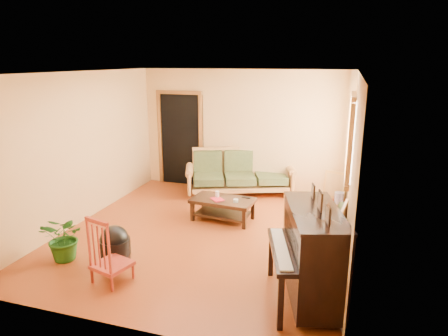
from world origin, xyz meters
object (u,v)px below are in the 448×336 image
(red_chair, at_px, (111,248))
(potted_plant, at_px, (65,238))
(coffee_table, at_px, (223,209))
(piano, at_px, (313,256))
(footstool, at_px, (115,249))
(sofa, at_px, (240,172))
(armchair, at_px, (322,226))
(ceramic_crock, at_px, (339,198))

(red_chair, xyz_separation_m, potted_plant, (-0.94, 0.30, -0.12))
(coffee_table, height_order, piano, piano)
(piano, xyz_separation_m, red_chair, (-2.50, -0.33, -0.12))
(piano, xyz_separation_m, potted_plant, (-3.44, -0.02, -0.23))
(piano, distance_m, footstool, 2.75)
(sofa, relative_size, red_chair, 2.42)
(sofa, bearing_deg, potted_plant, -135.13)
(coffee_table, distance_m, piano, 2.71)
(coffee_table, distance_m, footstool, 2.18)
(coffee_table, distance_m, potted_plant, 2.68)
(armchair, bearing_deg, ceramic_crock, 92.02)
(red_chair, bearing_deg, armchair, 49.87)
(piano, bearing_deg, ceramic_crock, 70.50)
(ceramic_crock, bearing_deg, red_chair, -125.04)
(piano, bearing_deg, potted_plant, 164.52)
(footstool, height_order, ceramic_crock, footstool)
(potted_plant, bearing_deg, piano, 0.39)
(sofa, bearing_deg, red_chair, -120.59)
(red_chair, height_order, potted_plant, red_chair)
(piano, distance_m, potted_plant, 3.45)
(piano, relative_size, red_chair, 1.42)
(footstool, bearing_deg, red_chair, -62.46)
(armchair, distance_m, ceramic_crock, 2.17)
(potted_plant, bearing_deg, ceramic_crock, 44.32)
(coffee_table, height_order, armchair, armchair)
(armchair, xyz_separation_m, red_chair, (-2.51, -1.73, 0.08))
(armchair, height_order, potted_plant, armchair)
(sofa, xyz_separation_m, potted_plant, (-1.61, -3.56, -0.13))
(ceramic_crock, bearing_deg, footstool, -130.48)
(armchair, distance_m, red_chair, 3.05)
(piano, distance_m, red_chair, 2.52)
(coffee_table, bearing_deg, potted_plant, -129.37)
(sofa, relative_size, coffee_table, 2.02)
(sofa, bearing_deg, piano, -83.43)
(red_chair, relative_size, potted_plant, 1.34)
(coffee_table, relative_size, armchair, 1.45)
(coffee_table, xyz_separation_m, footstool, (-0.98, -1.94, 0.01))
(piano, xyz_separation_m, ceramic_crock, (0.23, 3.56, -0.46))
(coffee_table, bearing_deg, ceramic_crock, 37.50)
(coffee_table, distance_m, red_chair, 2.51)
(footstool, relative_size, potted_plant, 0.64)
(footstool, xyz_separation_m, potted_plant, (-0.72, -0.13, 0.13))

